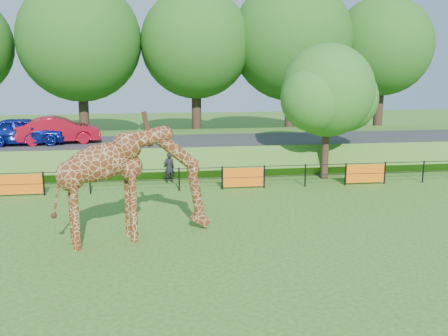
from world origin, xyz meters
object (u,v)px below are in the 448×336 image
at_px(car_red, 59,130).
at_px(giraffe, 135,184).
at_px(tree_east, 329,94).
at_px(visitor, 169,168).
at_px(car_blue, 25,131).

bearing_deg(car_red, giraffe, -168.65).
relative_size(giraffe, car_red, 1.18).
bearing_deg(tree_east, giraffe, -140.29).
bearing_deg(giraffe, visitor, 63.55).
distance_m(giraffe, car_blue, 13.51).
xyz_separation_m(giraffe, tree_east, (9.34, 7.76, 2.39)).
bearing_deg(car_blue, tree_east, -107.16).
height_order(car_blue, visitor, car_blue).
relative_size(giraffe, visitor, 3.50).
height_order(car_red, tree_east, tree_east).
relative_size(car_blue, tree_east, 0.65).
bearing_deg(car_blue, car_red, -85.62).
bearing_deg(tree_east, visitor, 179.71).
height_order(giraffe, car_blue, giraffe).
relative_size(car_red, visitor, 2.96).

